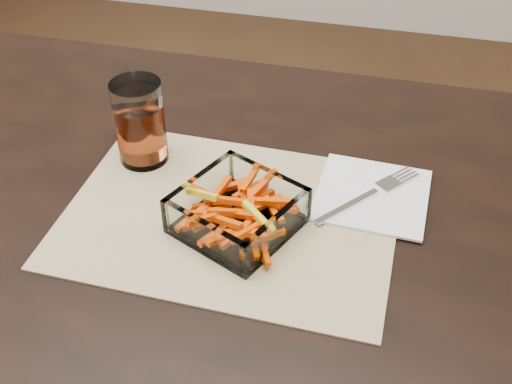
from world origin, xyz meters
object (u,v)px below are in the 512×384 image
fork (371,193)px  tumbler (140,125)px  dining_table (153,255)px  glass_bowl (237,213)px

fork → tumbler: bearing=-142.2°
tumbler → fork: 0.35m
dining_table → tumbler: size_ratio=12.34×
dining_table → glass_bowl: glass_bowl is taller
glass_bowl → tumbler: tumbler is taller
dining_table → tumbler: (-0.05, 0.11, 0.15)m
glass_bowl → tumbler: (-0.18, 0.11, 0.04)m
glass_bowl → tumbler: 0.21m
dining_table → fork: 0.33m
tumbler → dining_table: bearing=-67.5°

